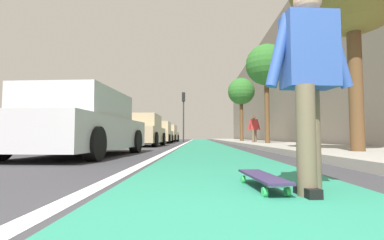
# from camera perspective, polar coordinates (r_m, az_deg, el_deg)

# --- Properties ---
(ground_plane) EXTENTS (80.00, 80.00, 0.00)m
(ground_plane) POSITION_cam_1_polar(r_m,az_deg,el_deg) (11.09, 3.02, -5.73)
(ground_plane) COLOR #38383D
(bike_lane_paint) EXTENTS (56.00, 2.14, 0.00)m
(bike_lane_paint) POSITION_cam_1_polar(r_m,az_deg,el_deg) (25.09, 2.04, -4.48)
(bike_lane_paint) COLOR #288466
(bike_lane_paint) RESTS_ON ground
(lane_stripe_white) EXTENTS (52.00, 0.16, 0.01)m
(lane_stripe_white) POSITION_cam_1_polar(r_m,az_deg,el_deg) (21.10, -1.13, -4.66)
(lane_stripe_white) COLOR silver
(lane_stripe_white) RESTS_ON ground
(sidewalk_curb) EXTENTS (52.00, 3.20, 0.14)m
(sidewalk_curb) POSITION_cam_1_polar(r_m,az_deg,el_deg) (19.43, 12.10, -4.48)
(sidewalk_curb) COLOR #9E9B93
(sidewalk_curb) RESTS_ON ground
(building_facade) EXTENTS (40.00, 1.20, 8.74)m
(building_facade) POSITION_cam_1_polar(r_m,az_deg,el_deg) (24.20, 15.93, 6.00)
(building_facade) COLOR slate
(building_facade) RESTS_ON ground
(skateboard) EXTENTS (0.86, 0.28, 0.11)m
(skateboard) POSITION_cam_1_polar(r_m,az_deg,el_deg) (2.44, 14.25, -11.41)
(skateboard) COLOR green
(skateboard) RESTS_ON ground
(skater_person) EXTENTS (0.48, 0.72, 1.64)m
(skater_person) POSITION_cam_1_polar(r_m,az_deg,el_deg) (2.43, 22.82, 8.78)
(skater_person) COLOR brown
(skater_person) RESTS_ON ground
(parked_car_near) EXTENTS (4.48, 2.16, 1.47)m
(parked_car_near) POSITION_cam_1_polar(r_m,az_deg,el_deg) (6.83, -21.87, -0.97)
(parked_car_near) COLOR #B7B7BC
(parked_car_near) RESTS_ON ground
(parked_car_mid) EXTENTS (4.02, 1.88, 1.48)m
(parked_car_mid) POSITION_cam_1_polar(r_m,az_deg,el_deg) (13.33, -10.25, -2.25)
(parked_car_mid) COLOR tan
(parked_car_mid) RESTS_ON ground
(parked_car_far) EXTENTS (4.16, 2.03, 1.46)m
(parked_car_far) POSITION_cam_1_polar(r_m,az_deg,el_deg) (19.25, -7.11, -2.68)
(parked_car_far) COLOR tan
(parked_car_far) RESTS_ON ground
(parked_car_end) EXTENTS (4.63, 1.93, 1.48)m
(parked_car_end) POSITION_cam_1_polar(r_m,az_deg,el_deg) (25.14, -5.12, -2.84)
(parked_car_end) COLOR tan
(parked_car_end) RESTS_ON ground
(traffic_light) EXTENTS (0.33, 0.28, 4.35)m
(traffic_light) POSITION_cam_1_polar(r_m,az_deg,el_deg) (24.41, -1.75, 2.54)
(traffic_light) COLOR #2D2D2D
(traffic_light) RESTS_ON ground
(street_tree_mid) EXTENTS (1.94, 1.94, 4.83)m
(street_tree_mid) POSITION_cam_1_polar(r_m,az_deg,el_deg) (13.87, 15.00, 10.72)
(street_tree_mid) COLOR brown
(street_tree_mid) RESTS_ON ground
(street_tree_far) EXTENTS (2.00, 2.00, 4.85)m
(street_tree_far) POSITION_cam_1_polar(r_m,az_deg,el_deg) (21.25, 10.07, 5.66)
(street_tree_far) COLOR brown
(street_tree_far) RESTS_ON ground
(pedestrian_distant) EXTENTS (0.45, 0.70, 1.61)m
(pedestrian_distant) POSITION_cam_1_polar(r_m,az_deg,el_deg) (15.47, 12.62, -1.61)
(pedestrian_distant) COLOR brown
(pedestrian_distant) RESTS_ON ground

